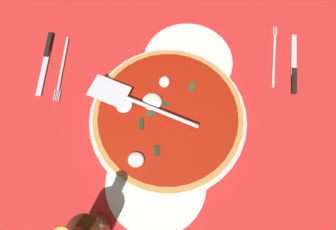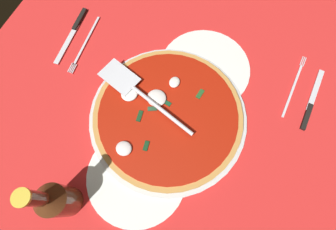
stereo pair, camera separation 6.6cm
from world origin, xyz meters
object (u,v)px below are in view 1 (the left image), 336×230
dinner_plate_left (156,183)px  place_setting_far (54,64)px  pizza_server (135,102)px  place_setting_near (284,63)px  dinner_plate_right (188,61)px  pizza (167,115)px

dinner_plate_left → place_setting_far: size_ratio=1.13×
dinner_plate_left → pizza_server: (18.54, 7.48, 3.91)cm
dinner_plate_left → place_setting_near: bearing=-40.7°
dinner_plate_right → place_setting_far: (-4.99, 37.30, -0.13)cm
dinner_plate_right → pizza_server: 20.01cm
pizza_server → place_setting_near: (17.98, -38.94, -4.05)cm
pizza_server → place_setting_near: 43.08cm
place_setting_near → place_setting_far: size_ratio=1.01×
dinner_plate_right → place_setting_near: (2.49, -26.89, -0.14)cm
dinner_plate_right → pizza_server: pizza_server is taller
dinner_plate_left → pizza: (16.65, -0.61, 1.65)cm
dinner_plate_left → place_setting_near: (36.52, -31.46, -0.14)cm
pizza_server → place_setting_near: size_ratio=1.35×
place_setting_near → place_setting_far: same height
dinner_plate_right → pizza: 17.90cm
dinner_plate_left → place_setting_far: (29.04, 32.73, -0.13)cm
pizza → pizza_server: size_ratio=1.32×
pizza → place_setting_near: 36.74cm
dinner_plate_right → pizza_server: bearing=142.1°
dinner_plate_right → pizza: size_ratio=0.66×
pizza → pizza_server: pizza_server is taller
pizza → place_setting_far: pizza is taller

